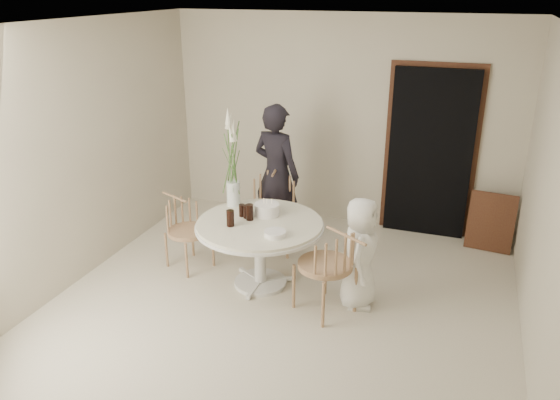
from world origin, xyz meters
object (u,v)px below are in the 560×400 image
(chair_left, at_px, (182,222))
(flower_vase, at_px, (232,166))
(chair_right, at_px, (335,261))
(table, at_px, (260,232))
(boy, at_px, (360,253))
(chair_far, at_px, (274,197))
(birthday_cake, at_px, (267,209))
(girl, at_px, (276,174))

(chair_left, distance_m, flower_vase, 0.89)
(chair_right, bearing_deg, table, -77.90)
(table, distance_m, chair_left, 1.02)
(chair_left, bearing_deg, flower_vase, -47.77)
(table, bearing_deg, boy, -1.93)
(table, distance_m, chair_far, 0.99)
(table, bearing_deg, birthday_cake, 88.33)
(girl, relative_size, birthday_cake, 6.57)
(table, relative_size, chair_left, 1.65)
(boy, xyz_separation_m, birthday_cake, (-1.06, 0.23, 0.22))
(girl, height_order, birthday_cake, girl)
(chair_left, distance_m, birthday_cake, 1.04)
(table, xyz_separation_m, flower_vase, (-0.44, 0.33, 0.57))
(table, relative_size, chair_far, 1.39)
(chair_far, distance_m, birthday_cake, 0.82)
(girl, distance_m, flower_vase, 0.89)
(table, bearing_deg, chair_left, 171.53)
(chair_far, relative_size, birthday_cake, 3.64)
(girl, xyz_separation_m, birthday_cake, (0.23, -0.94, -0.07))
(boy, bearing_deg, table, 82.37)
(table, height_order, chair_far, chair_far)
(chair_left, height_order, birthday_cake, birthday_cake)
(boy, distance_m, flower_vase, 1.66)
(girl, bearing_deg, chair_far, 118.05)
(table, distance_m, birthday_cake, 0.26)
(chair_far, height_order, boy, boy)
(chair_far, height_order, chair_right, chair_far)
(chair_left, height_order, girl, girl)
(chair_right, relative_size, chair_left, 1.14)
(chair_far, height_order, birthday_cake, chair_far)
(girl, distance_m, boy, 1.77)
(flower_vase, bearing_deg, girl, 75.32)
(table, xyz_separation_m, chair_far, (-0.19, 0.97, 0.00))
(table, relative_size, flower_vase, 1.22)
(chair_right, height_order, birthday_cake, chair_right)
(girl, xyz_separation_m, boy, (1.29, -1.18, -0.29))
(chair_right, relative_size, boy, 0.81)
(birthday_cake, relative_size, flower_vase, 0.24)
(table, xyz_separation_m, girl, (-0.23, 1.14, 0.24))
(chair_right, bearing_deg, birthday_cake, -88.47)
(chair_right, bearing_deg, flower_vase, -84.25)
(girl, bearing_deg, table, 118.14)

